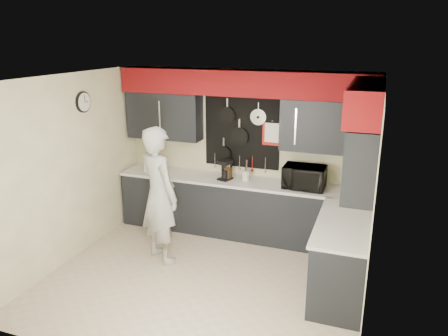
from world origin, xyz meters
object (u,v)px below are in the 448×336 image
at_px(person, 159,195).
at_px(utensil_crock, 246,175).
at_px(knife_block, 228,174).
at_px(coffee_maker, 226,169).
at_px(microwave, 304,177).

bearing_deg(person, utensil_crock, -97.50).
bearing_deg(knife_block, coffee_maker, -174.25).
relative_size(utensil_crock, person, 0.08).
bearing_deg(utensil_crock, person, -127.28).
xyz_separation_m(utensil_crock, coffee_maker, (-0.31, -0.06, 0.09)).
bearing_deg(knife_block, person, -104.62).
height_order(microwave, knife_block, microwave).
xyz_separation_m(utensil_crock, person, (-0.89, -1.17, -0.03)).
distance_m(microwave, utensil_crock, 0.92).
bearing_deg(person, microwave, -118.67).
bearing_deg(person, knife_block, -89.73).
xyz_separation_m(microwave, coffee_maker, (-1.22, -0.00, -0.01)).
bearing_deg(coffee_maker, knife_block, 7.26).
height_order(utensil_crock, coffee_maker, coffee_maker).
relative_size(microwave, coffee_maker, 1.93).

